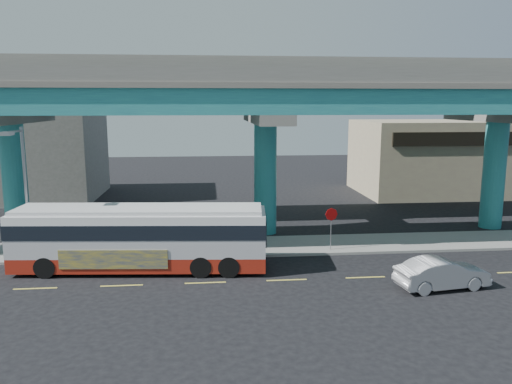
{
  "coord_description": "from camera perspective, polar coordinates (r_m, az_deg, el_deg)",
  "views": [
    {
      "loc": [
        -3.77,
        -23.56,
        8.58
      ],
      "look_at": [
        -1.11,
        4.0,
        3.69
      ],
      "focal_mm": 35.0,
      "sensor_mm": 36.0,
      "label": 1
    }
  ],
  "objects": [
    {
      "name": "stop_sign",
      "position": [
        29.39,
        8.6,
        -3.16
      ],
      "size": [
        0.74,
        0.15,
        2.49
      ],
      "rotation": [
        0.0,
        0.0,
        -0.23
      ],
      "color": "gray",
      "rests_on": "sidewalk"
    },
    {
      "name": "lane_markings",
      "position": [
        25.07,
        3.52,
        -10.01
      ],
      "size": [
        58.0,
        0.12,
        0.01
      ],
      "color": "#D8C64C",
      "rests_on": "ground"
    },
    {
      "name": "parked_car",
      "position": [
        31.26,
        -20.1,
        -4.92
      ],
      "size": [
        1.74,
        4.19,
        1.42
      ],
      "primitive_type": "imported",
      "rotation": [
        0.0,
        0.0,
        1.56
      ],
      "color": "#2A2B2F",
      "rests_on": "sidewalk"
    },
    {
      "name": "transit_bus",
      "position": [
        26.69,
        -13.04,
        -4.89
      ],
      "size": [
        13.23,
        3.92,
        3.35
      ],
      "rotation": [
        0.0,
        0.0,
        -0.09
      ],
      "color": "maroon",
      "rests_on": "ground"
    },
    {
      "name": "ground",
      "position": [
        25.35,
        3.41,
        -9.79
      ],
      "size": [
        120.0,
        120.0,
        0.0
      ],
      "primitive_type": "plane",
      "color": "black",
      "rests_on": "ground"
    },
    {
      "name": "sidewalk",
      "position": [
        30.51,
        1.81,
        -6.18
      ],
      "size": [
        70.0,
        4.0,
        0.15
      ],
      "primitive_type": "cube",
      "color": "gray",
      "rests_on": "ground"
    },
    {
      "name": "street_lamp",
      "position": [
        28.97,
        -25.27,
        1.74
      ],
      "size": [
        0.5,
        2.39,
        7.25
      ],
      "color": "gray",
      "rests_on": "sidewalk"
    },
    {
      "name": "building_beige",
      "position": [
        51.63,
        19.49,
        3.8
      ],
      "size": [
        14.0,
        10.23,
        7.0
      ],
      "color": "tan",
      "rests_on": "ground"
    },
    {
      "name": "sedan",
      "position": [
        25.33,
        20.49,
        -8.72
      ],
      "size": [
        2.74,
        4.81,
        1.45
      ],
      "primitive_type": "imported",
      "rotation": [
        0.0,
        0.0,
        1.71
      ],
      "color": "#A3A3A8",
      "rests_on": "ground"
    },
    {
      "name": "building_concrete",
      "position": [
        50.42,
        -24.36,
        4.48
      ],
      "size": [
        12.0,
        10.0,
        9.0
      ],
      "primitive_type": "cube",
      "color": "gray",
      "rests_on": "ground"
    },
    {
      "name": "viaduct",
      "position": [
        32.89,
        1.08,
        10.98
      ],
      "size": [
        52.0,
        12.4,
        11.7
      ],
      "color": "#206B7B",
      "rests_on": "ground"
    }
  ]
}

